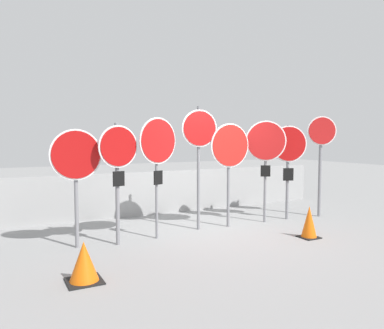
# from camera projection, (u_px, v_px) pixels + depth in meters

# --- Properties ---
(ground_plane) EXTENTS (40.00, 40.00, 0.00)m
(ground_plane) POSITION_uv_depth(u_px,v_px,m) (218.00, 230.00, 7.81)
(ground_plane) COLOR gray
(fence_back) EXTENTS (8.85, 0.12, 1.08)m
(fence_back) POSITION_uv_depth(u_px,v_px,m) (174.00, 191.00, 9.68)
(fence_back) COLOR gray
(fence_back) RESTS_ON ground
(stop_sign_0) EXTENTS (0.88, 0.12, 2.08)m
(stop_sign_0) POSITION_uv_depth(u_px,v_px,m) (76.00, 162.00, 6.43)
(stop_sign_0) COLOR slate
(stop_sign_0) RESTS_ON ground
(stop_sign_1) EXTENTS (0.75, 0.19, 2.19)m
(stop_sign_1) POSITION_uv_depth(u_px,v_px,m) (118.00, 159.00, 6.62)
(stop_sign_1) COLOR slate
(stop_sign_1) RESTS_ON ground
(stop_sign_2) EXTENTS (0.84, 0.30, 2.31)m
(stop_sign_2) POSITION_uv_depth(u_px,v_px,m) (158.00, 148.00, 7.03)
(stop_sign_2) COLOR slate
(stop_sign_2) RESTS_ON ground
(stop_sign_3) EXTENTS (0.77, 0.16, 2.58)m
(stop_sign_3) POSITION_uv_depth(u_px,v_px,m) (199.00, 140.00, 7.71)
(stop_sign_3) COLOR slate
(stop_sign_3) RESTS_ON ground
(stop_sign_4) EXTENTS (0.94, 0.12, 2.23)m
(stop_sign_4) POSITION_uv_depth(u_px,v_px,m) (230.00, 151.00, 7.98)
(stop_sign_4) COLOR slate
(stop_sign_4) RESTS_ON ground
(stop_sign_5) EXTENTS (0.78, 0.50, 2.31)m
(stop_sign_5) POSITION_uv_depth(u_px,v_px,m) (266.00, 148.00, 8.40)
(stop_sign_5) COLOR slate
(stop_sign_5) RESTS_ON ground
(stop_sign_6) EXTENTS (0.79, 0.36, 2.22)m
(stop_sign_6) POSITION_uv_depth(u_px,v_px,m) (289.00, 152.00, 8.72)
(stop_sign_6) COLOR slate
(stop_sign_6) RESTS_ON ground
(stop_sign_7) EXTENTS (0.64, 0.34, 2.45)m
(stop_sign_7) POSITION_uv_depth(u_px,v_px,m) (321.00, 145.00, 9.03)
(stop_sign_7) COLOR slate
(stop_sign_7) RESTS_ON ground
(traffic_cone_0) EXTENTS (0.47, 0.47, 0.55)m
(traffic_cone_0) POSITION_uv_depth(u_px,v_px,m) (84.00, 262.00, 4.99)
(traffic_cone_0) COLOR black
(traffic_cone_0) RESTS_ON ground
(traffic_cone_1) EXTENTS (0.35, 0.35, 0.62)m
(traffic_cone_1) POSITION_uv_depth(u_px,v_px,m) (309.00, 222.00, 7.21)
(traffic_cone_1) COLOR black
(traffic_cone_1) RESTS_ON ground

